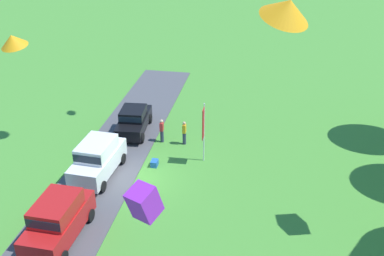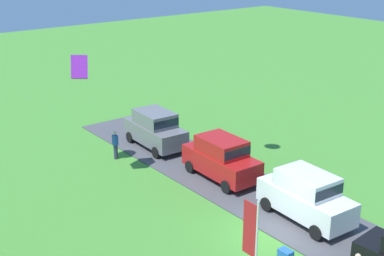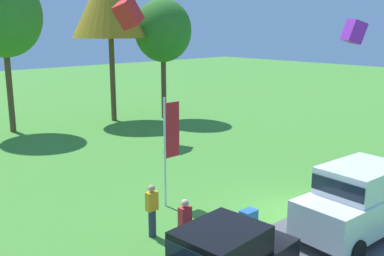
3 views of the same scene
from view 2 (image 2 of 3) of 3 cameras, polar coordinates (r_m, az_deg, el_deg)
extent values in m
plane|color=#478E33|center=(23.87, 8.39, -11.47)|extent=(120.00, 120.00, 0.00)
cube|color=#4C4C51|center=(25.34, 12.01, -9.66)|extent=(36.00, 4.40, 0.06)
cube|color=white|center=(25.04, 12.03, -7.65)|extent=(4.70, 2.16, 1.10)
cube|color=white|center=(24.62, 12.19, -5.64)|extent=(2.70, 1.91, 0.84)
cube|color=#19232D|center=(24.62, 12.19, -5.64)|extent=(2.75, 1.87, 0.46)
cylinder|color=black|center=(25.02, 16.00, -9.46)|extent=(0.69, 0.28, 0.68)
cylinder|color=black|center=(23.79, 13.14, -10.80)|extent=(0.69, 0.28, 0.68)
cylinder|color=black|center=(26.83, 10.89, -6.96)|extent=(0.69, 0.28, 0.68)
cylinder|color=black|center=(25.69, 8.01, -8.04)|extent=(0.69, 0.28, 0.68)
cube|color=red|center=(28.55, 3.13, -3.71)|extent=(4.66, 2.04, 1.10)
cube|color=red|center=(28.18, 3.17, -1.90)|extent=(2.65, 1.84, 0.84)
cube|color=#19232D|center=(28.18, 3.17, -1.90)|extent=(2.70, 1.80, 0.46)
cylinder|color=black|center=(28.25, 6.55, -5.31)|extent=(0.69, 0.26, 0.68)
cylinder|color=black|center=(27.16, 3.71, -6.28)|extent=(0.69, 0.26, 0.68)
cylinder|color=black|center=(30.41, 2.58, -3.33)|extent=(0.69, 0.26, 0.68)
cylinder|color=black|center=(29.40, -0.18, -4.14)|extent=(0.69, 0.26, 0.68)
cube|color=slate|center=(32.85, -3.95, -0.54)|extent=(4.68, 2.09, 1.10)
cube|color=slate|center=(32.53, -3.99, 1.06)|extent=(2.67, 1.87, 0.84)
cube|color=#19232D|center=(32.53, -3.99, 1.06)|extent=(2.72, 1.84, 0.46)
cylinder|color=black|center=(32.27, -1.10, -1.92)|extent=(0.69, 0.27, 0.68)
cylinder|color=black|center=(31.37, -3.83, -2.61)|extent=(0.69, 0.27, 0.68)
cylinder|color=black|center=(34.74, -4.01, -0.37)|extent=(0.69, 0.27, 0.68)
cylinder|color=black|center=(33.90, -6.61, -0.97)|extent=(0.69, 0.27, 0.68)
cylinder|color=#2D334C|center=(31.60, -8.13, -2.53)|extent=(0.24, 0.24, 0.88)
cube|color=#2851AD|center=(31.33, -8.20, -1.27)|extent=(0.36, 0.22, 0.60)
sphere|color=beige|center=(31.19, -8.23, -0.55)|extent=(0.22, 0.22, 0.22)
cylinder|color=silver|center=(18.95, 6.85, -13.18)|extent=(0.08, 0.08, 4.04)
cube|color=red|center=(18.74, 6.19, -10.66)|extent=(0.64, 0.04, 2.02)
cube|color=blue|center=(22.45, 9.96, -13.14)|extent=(0.56, 0.40, 0.40)
cube|color=purple|center=(27.24, -11.92, 6.37)|extent=(1.33, 1.26, 1.36)
camera|label=1|loc=(36.52, -27.61, 22.49)|focal=42.00mm
camera|label=3|loc=(24.26, 46.98, -0.54)|focal=42.00mm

